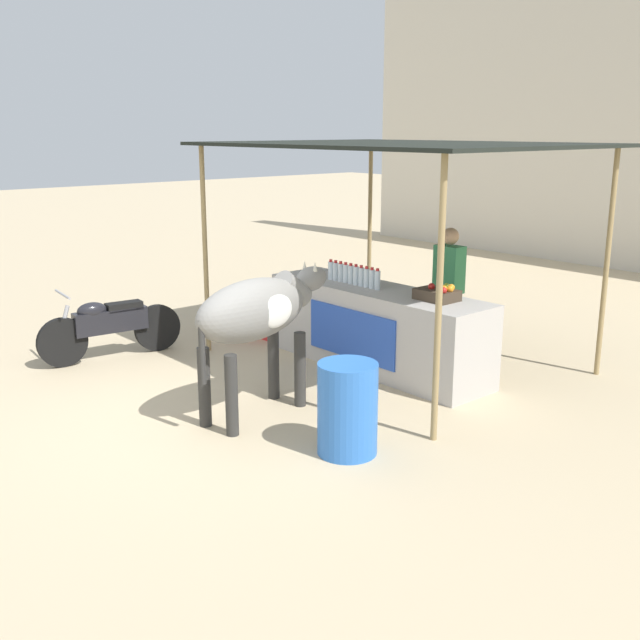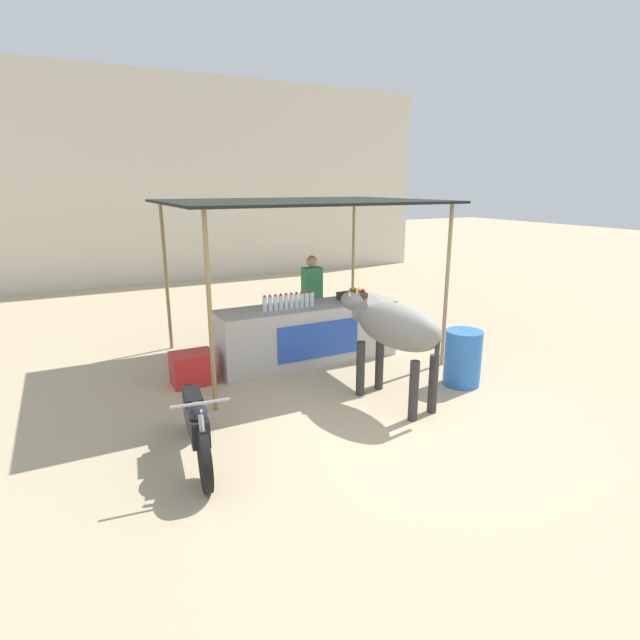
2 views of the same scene
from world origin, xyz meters
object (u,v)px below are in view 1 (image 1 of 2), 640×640
water_barrel (347,409)px  motorcycle_parked (109,325)px  cooler_box (271,318)px  cow (258,313)px  fruit_crate (438,294)px  stall_counter (376,328)px  vendor_behind_counter (448,295)px

water_barrel → motorcycle_parked: motorcycle_parked is taller
cooler_box → motorcycle_parked: 2.20m
water_barrel → cow: 1.41m
fruit_crate → cooler_box: bearing=-176.9°
stall_counter → cow: 2.06m
vendor_behind_counter → motorcycle_parked: bearing=-133.4°
vendor_behind_counter → stall_counter: bearing=-120.9°
stall_counter → cooler_box: 1.95m
fruit_crate → water_barrel: 2.19m
vendor_behind_counter → motorcycle_parked: 4.15m
stall_counter → cooler_box: size_ratio=5.00×
stall_counter → cooler_box: bearing=-177.1°
vendor_behind_counter → cooler_box: (-2.39, -0.85, -0.61)m
stall_counter → motorcycle_parked: size_ratio=1.67×
fruit_crate → motorcycle_parked: 4.04m
fruit_crate → cow: bearing=-105.7°
vendor_behind_counter → cooler_box: bearing=-160.4°
cooler_box → fruit_crate: bearing=3.1°
stall_counter → cow: (0.32, -1.96, 0.55)m
water_barrel → fruit_crate: bearing=109.4°
cooler_box → water_barrel: size_ratio=0.73×
stall_counter → water_barrel: 2.50m
water_barrel → motorcycle_parked: 3.98m
cow → motorcycle_parked: bearing=-173.9°
stall_counter → cooler_box: (-1.94, -0.10, -0.24)m
stall_counter → motorcycle_parked: (-2.38, -2.25, -0.05)m
cow → motorcycle_parked: cow is taller
stall_counter → water_barrel: bearing=-50.7°
fruit_crate → cooler_box: 2.93m
vendor_behind_counter → fruit_crate: bearing=-58.4°
water_barrel → vendor_behind_counter: bearing=112.8°
stall_counter → vendor_behind_counter: 0.95m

